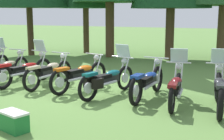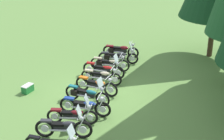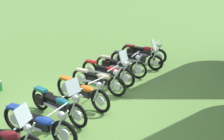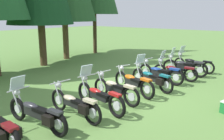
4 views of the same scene
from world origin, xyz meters
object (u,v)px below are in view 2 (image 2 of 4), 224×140
at_px(motorcycle_3, 104,69).
at_px(motorcycle_4, 102,76).
at_px(motorcycle_2, 109,63).
at_px(motorcycle_9, 64,127).
at_px(motorcycle_0, 120,50).
at_px(motorcycle_1, 118,56).
at_px(motorcycle_6, 86,94).
at_px(picnic_cooler, 28,88).
at_px(motorcycle_7, 85,106).
at_px(motorcycle_5, 97,85).
at_px(motorcycle_8, 73,115).

xyz_separation_m(motorcycle_3, motorcycle_4, (0.89, 0.03, -0.01)).
distance_m(motorcycle_2, motorcycle_4, 1.83).
bearing_deg(motorcycle_9, motorcycle_4, 78.20).
relative_size(motorcycle_3, motorcycle_4, 1.08).
xyz_separation_m(motorcycle_3, motorcycle_9, (5.92, -0.48, 0.02)).
relative_size(motorcycle_0, motorcycle_2, 1.00).
distance_m(motorcycle_1, motorcycle_6, 5.06).
distance_m(motorcycle_1, picnic_cooler, 5.85).
distance_m(motorcycle_0, motorcycle_9, 9.04).
distance_m(motorcycle_7, motorcycle_9, 1.89).
height_order(motorcycle_1, picnic_cooler, motorcycle_1).
xyz_separation_m(motorcycle_0, motorcycle_1, (1.05, -0.00, -0.01)).
height_order(motorcycle_2, motorcycle_5, motorcycle_5).
xyz_separation_m(motorcycle_7, motorcycle_8, (0.81, -0.33, -0.01)).
bearing_deg(motorcycle_0, motorcycle_1, -86.33).
distance_m(motorcycle_4, motorcycle_9, 5.05).
bearing_deg(picnic_cooler, motorcycle_3, 124.94).
bearing_deg(motorcycle_0, motorcycle_8, -92.31).
bearing_deg(picnic_cooler, motorcycle_5, 96.49).
bearing_deg(motorcycle_3, motorcycle_4, -77.70).
height_order(motorcycle_6, picnic_cooler, motorcycle_6).
distance_m(motorcycle_6, motorcycle_7, 1.11).
relative_size(motorcycle_6, picnic_cooler, 3.35).
height_order(motorcycle_1, motorcycle_3, motorcycle_3).
bearing_deg(motorcycle_4, motorcycle_0, 90.74).
distance_m(motorcycle_3, picnic_cooler, 4.17).
height_order(motorcycle_4, motorcycle_6, motorcycle_6).
height_order(motorcycle_0, motorcycle_6, motorcycle_6).
xyz_separation_m(motorcycle_6, motorcycle_9, (2.93, -0.20, 0.02)).
distance_m(motorcycle_3, motorcycle_7, 4.07).
relative_size(motorcycle_2, motorcycle_5, 1.01).
height_order(motorcycle_0, motorcycle_8, motorcycle_8).
height_order(motorcycle_6, motorcycle_9, motorcycle_9).
xyz_separation_m(motorcycle_3, motorcycle_6, (2.98, -0.28, 0.00)).
relative_size(motorcycle_2, motorcycle_7, 0.97).
bearing_deg(motorcycle_8, motorcycle_4, 78.03).
xyz_separation_m(motorcycle_4, motorcycle_9, (5.02, -0.51, 0.03)).
bearing_deg(motorcycle_5, motorcycle_1, 99.99).
distance_m(motorcycle_5, motorcycle_9, 3.95).
xyz_separation_m(motorcycle_1, motorcycle_9, (7.94, -0.92, 0.03)).
bearing_deg(motorcycle_4, motorcycle_5, -85.36).
height_order(motorcycle_4, picnic_cooler, motorcycle_4).
height_order(motorcycle_5, motorcycle_7, same).
relative_size(motorcycle_0, motorcycle_5, 1.01).
bearing_deg(motorcycle_4, motorcycle_3, 98.49).
relative_size(motorcycle_0, motorcycle_4, 1.03).
relative_size(motorcycle_2, motorcycle_8, 1.05).
height_order(motorcycle_1, motorcycle_5, motorcycle_1).
distance_m(motorcycle_6, motorcycle_8, 1.91).
relative_size(motorcycle_0, motorcycle_6, 1.00).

